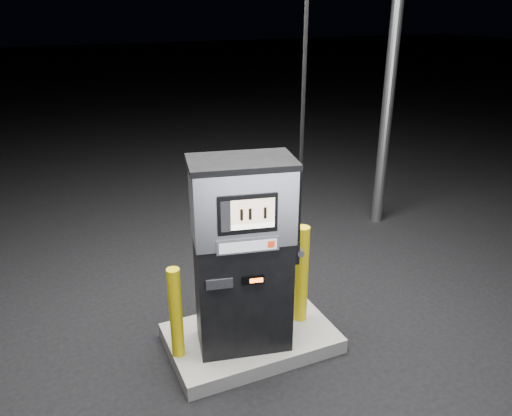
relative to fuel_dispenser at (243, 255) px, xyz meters
name	(u,v)px	position (x,y,z in m)	size (l,w,h in m)	color
ground	(251,344)	(0.12, 0.10, -1.08)	(80.00, 80.00, 0.00)	black
pump_island	(251,338)	(0.12, 0.10, -1.01)	(1.60, 1.00, 0.15)	slate
fuel_dispenser	(243,255)	(0.00, 0.00, 0.00)	(1.04, 0.71, 3.76)	black
bollard_left	(176,313)	(-0.62, 0.07, -0.49)	(0.12, 0.12, 0.89)	#D0B80B
bollard_right	(301,274)	(0.67, 0.11, -0.42)	(0.14, 0.14, 1.03)	#D0B80B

